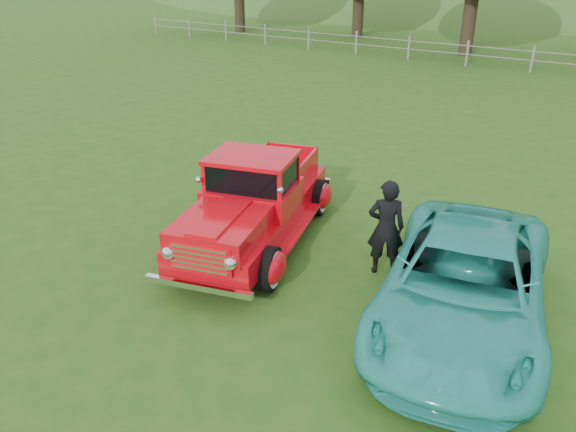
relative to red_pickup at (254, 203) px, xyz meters
The scene contains 6 objects.
ground 1.98m from the red_pickup, 65.71° to the right, with size 140.00×140.00×0.00m, color #245115.
distant_hills 58.16m from the red_pickup, 93.31° to the left, with size 116.00×60.00×18.00m.
fence_line 20.37m from the red_pickup, 87.91° to the left, with size 48.00×0.12×1.20m.
red_pickup is the anchor object (origin of this frame).
teal_sedan 4.18m from the red_pickup, ahead, with size 2.30×4.98×1.38m, color teal.
man 2.57m from the red_pickup, ahead, with size 0.63×0.41×1.73m, color black.
Camera 1 is at (5.10, -6.06, 5.12)m, focal length 35.00 mm.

